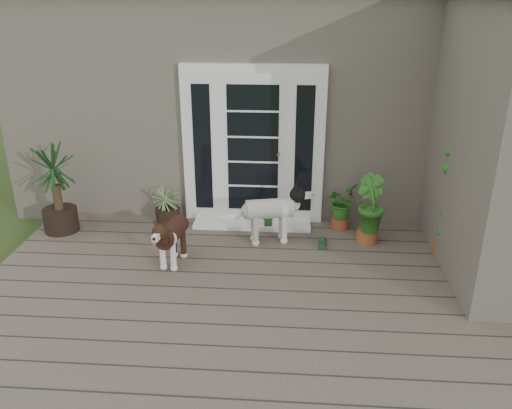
{
  "coord_description": "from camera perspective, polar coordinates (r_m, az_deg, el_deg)",
  "views": [
    {
      "loc": [
        0.33,
        -4.13,
        3.14
      ],
      "look_at": [
        -0.1,
        1.75,
        0.7
      ],
      "focal_mm": 36.61,
      "sensor_mm": 36.0,
      "label": 1
    }
  ],
  "objects": [
    {
      "name": "door_unit",
      "position": [
        7.03,
        -0.31,
        6.41
      ],
      "size": [
        1.9,
        0.14,
        2.15
      ],
      "primitive_type": "cube",
      "color": "white",
      "rests_on": "deck"
    },
    {
      "name": "house_main",
      "position": [
        8.93,
        2.04,
        12.2
      ],
      "size": [
        7.4,
        4.0,
        3.1
      ],
      "primitive_type": "cube",
      "color": "#665E54",
      "rests_on": "ground"
    },
    {
      "name": "clog_right",
      "position": [
        6.68,
        7.27,
        -4.25
      ],
      "size": [
        0.14,
        0.27,
        0.08
      ],
      "primitive_type": null,
      "rotation": [
        0.0,
        0.0,
        -0.1
      ],
      "color": "#15341F",
      "rests_on": "deck"
    },
    {
      "name": "yucca",
      "position": [
        7.31,
        -21.02,
        1.76
      ],
      "size": [
        1.08,
        1.08,
        1.24
      ],
      "primitive_type": null,
      "rotation": [
        0.0,
        0.0,
        -0.31
      ],
      "color": "#123311",
      "rests_on": "deck"
    },
    {
      "name": "white_dog",
      "position": [
        6.62,
        1.48,
        -1.44
      ],
      "size": [
        0.86,
        0.52,
        0.67
      ],
      "primitive_type": null,
      "rotation": [
        0.0,
        0.0,
        -1.33
      ],
      "color": "white",
      "rests_on": "deck"
    },
    {
      "name": "deck",
      "position": [
        5.49,
        0.02,
        -11.65
      ],
      "size": [
        6.2,
        4.6,
        0.12
      ],
      "primitive_type": "cube",
      "color": "#6B5B4C",
      "rests_on": "ground"
    },
    {
      "name": "herb_b",
      "position": [
        6.78,
        12.21,
        -1.43
      ],
      "size": [
        0.6,
        0.6,
        0.66
      ],
      "primitive_type": "imported",
      "rotation": [
        0.0,
        0.0,
        2.1
      ],
      "color": "#1C5F1B",
      "rests_on": "deck"
    },
    {
      "name": "herb_c",
      "position": [
        7.35,
        19.1,
        -0.84
      ],
      "size": [
        0.44,
        0.44,
        0.53
      ],
      "primitive_type": "imported",
      "rotation": [
        0.0,
        0.0,
        4.37
      ],
      "color": "#18561E",
      "rests_on": "deck"
    },
    {
      "name": "herb_a",
      "position": [
        7.12,
        9.24,
        -0.59
      ],
      "size": [
        0.56,
        0.56,
        0.53
      ],
      "primitive_type": "imported",
      "rotation": [
        0.0,
        0.0,
        1.12
      ],
      "color": "#234C15",
      "rests_on": "deck"
    },
    {
      "name": "spider_plant",
      "position": [
        7.28,
        -9.66,
        0.21
      ],
      "size": [
        0.74,
        0.74,
        0.61
      ],
      "primitive_type": null,
      "rotation": [
        0.0,
        0.0,
        0.38
      ],
      "color": "#91B06C",
      "rests_on": "deck"
    },
    {
      "name": "sapling",
      "position": [
        6.56,
        20.71,
        0.61
      ],
      "size": [
        0.57,
        0.57,
        1.48
      ],
      "primitive_type": null,
      "rotation": [
        0.0,
        0.0,
        0.39
      ],
      "color": "#225A19",
      "rests_on": "deck"
    },
    {
      "name": "clog_left",
      "position": [
        7.19,
        1.34,
        -1.98
      ],
      "size": [
        0.17,
        0.32,
        0.09
      ],
      "primitive_type": null,
      "rotation": [
        0.0,
        0.0,
        0.06
      ],
      "color": "#163816",
      "rests_on": "deck"
    },
    {
      "name": "brindle_dog",
      "position": [
        6.19,
        -9.1,
        -3.89
      ],
      "size": [
        0.42,
        0.76,
        0.6
      ],
      "primitive_type": null,
      "rotation": [
        0.0,
        0.0,
        2.98
      ],
      "color": "#3B1F15",
      "rests_on": "deck"
    },
    {
      "name": "door_step",
      "position": [
        7.21,
        -0.42,
        -2.09
      ],
      "size": [
        1.6,
        0.4,
        0.05
      ],
      "primitive_type": "cube",
      "color": "white",
      "rests_on": "deck"
    }
  ]
}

